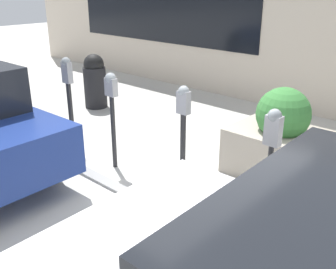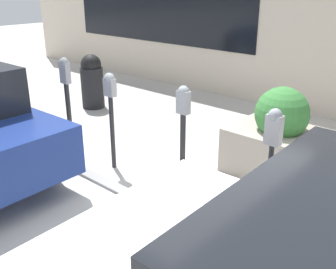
{
  "view_description": "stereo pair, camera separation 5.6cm",
  "coord_description": "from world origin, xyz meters",
  "px_view_note": "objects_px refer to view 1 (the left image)",
  "views": [
    {
      "loc": [
        -2.72,
        2.83,
        2.45
      ],
      "look_at": [
        0.0,
        -0.11,
        0.88
      ],
      "focal_mm": 42.0,
      "sensor_mm": 36.0,
      "label": 1
    },
    {
      "loc": [
        -2.68,
        2.87,
        2.45
      ],
      "look_at": [
        0.0,
        -0.11,
        0.88
      ],
      "focal_mm": 42.0,
      "sensor_mm": 36.0,
      "label": 2
    }
  ],
  "objects_px": {
    "parking_meter_second": "(272,146)",
    "planter_box": "(280,141)",
    "parking_meter_farthest": "(69,89)",
    "parking_meter_middle": "(183,126)",
    "parking_meter_fourth": "(112,102)",
    "trash_bin": "(95,81)"
  },
  "relations": [
    {
      "from": "planter_box",
      "to": "trash_bin",
      "type": "relative_size",
      "value": 1.15
    },
    {
      "from": "parking_meter_middle",
      "to": "trash_bin",
      "type": "bearing_deg",
      "value": -22.81
    },
    {
      "from": "parking_meter_middle",
      "to": "planter_box",
      "type": "relative_size",
      "value": 1.11
    },
    {
      "from": "trash_bin",
      "to": "planter_box",
      "type": "bearing_deg",
      "value": 177.17
    },
    {
      "from": "parking_meter_second",
      "to": "planter_box",
      "type": "relative_size",
      "value": 1.09
    },
    {
      "from": "parking_meter_fourth",
      "to": "trash_bin",
      "type": "xyz_separation_m",
      "value": [
        2.46,
        -1.56,
        -0.4
      ]
    },
    {
      "from": "parking_meter_fourth",
      "to": "parking_meter_farthest",
      "type": "xyz_separation_m",
      "value": [
        1.1,
        -0.06,
        -0.03
      ]
    },
    {
      "from": "parking_meter_fourth",
      "to": "parking_meter_middle",
      "type": "bearing_deg",
      "value": -179.62
    },
    {
      "from": "parking_meter_second",
      "to": "trash_bin",
      "type": "relative_size",
      "value": 1.25
    },
    {
      "from": "parking_meter_fourth",
      "to": "parking_meter_farthest",
      "type": "relative_size",
      "value": 0.96
    },
    {
      "from": "parking_meter_second",
      "to": "parking_meter_fourth",
      "type": "distance_m",
      "value": 2.34
    },
    {
      "from": "parking_meter_farthest",
      "to": "trash_bin",
      "type": "bearing_deg",
      "value": -47.86
    },
    {
      "from": "parking_meter_middle",
      "to": "planter_box",
      "type": "xyz_separation_m",
      "value": [
        -0.54,
        -1.34,
        -0.44
      ]
    },
    {
      "from": "parking_meter_second",
      "to": "parking_meter_fourth",
      "type": "height_order",
      "value": "parking_meter_second"
    },
    {
      "from": "parking_meter_farthest",
      "to": "parking_meter_middle",
      "type": "bearing_deg",
      "value": 178.71
    },
    {
      "from": "parking_meter_middle",
      "to": "trash_bin",
      "type": "xyz_separation_m",
      "value": [
        3.7,
        -1.55,
        -0.37
      ]
    },
    {
      "from": "parking_meter_fourth",
      "to": "parking_meter_second",
      "type": "bearing_deg",
      "value": -179.83
    },
    {
      "from": "parking_meter_middle",
      "to": "parking_meter_fourth",
      "type": "relative_size",
      "value": 1.03
    },
    {
      "from": "parking_meter_farthest",
      "to": "planter_box",
      "type": "distance_m",
      "value": 3.18
    },
    {
      "from": "parking_meter_second",
      "to": "parking_meter_middle",
      "type": "relative_size",
      "value": 0.98
    },
    {
      "from": "planter_box",
      "to": "trash_bin",
      "type": "xyz_separation_m",
      "value": [
        4.23,
        -0.21,
        0.07
      ]
    },
    {
      "from": "parking_meter_second",
      "to": "parking_meter_farthest",
      "type": "distance_m",
      "value": 3.44
    }
  ]
}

